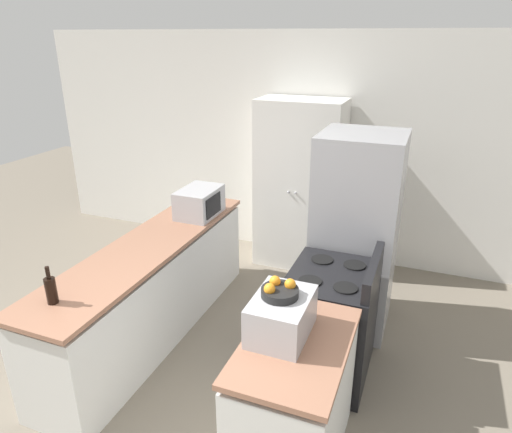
# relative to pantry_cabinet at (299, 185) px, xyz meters

# --- Properties ---
(wall_back) EXTENTS (7.00, 0.06, 2.60)m
(wall_back) POSITION_rel_pantry_cabinet_xyz_m (-0.02, 0.33, 0.34)
(wall_back) COLOR white
(wall_back) RESTS_ON ground_plane
(counter_left) EXTENTS (0.60, 2.61, 0.88)m
(counter_left) POSITION_rel_pantry_cabinet_xyz_m (-0.80, -1.84, -0.53)
(counter_left) COLOR silver
(counter_left) RESTS_ON ground_plane
(counter_right) EXTENTS (0.60, 0.97, 0.88)m
(counter_right) POSITION_rel_pantry_cabinet_xyz_m (0.76, -2.66, -0.53)
(counter_right) COLOR silver
(counter_right) RESTS_ON ground_plane
(pantry_cabinet) EXTENTS (0.93, 0.58, 1.91)m
(pantry_cabinet) POSITION_rel_pantry_cabinet_xyz_m (0.00, 0.00, 0.00)
(pantry_cabinet) COLOR white
(pantry_cabinet) RESTS_ON ground_plane
(stove) EXTENTS (0.66, 0.76, 1.04)m
(stove) POSITION_rel_pantry_cabinet_xyz_m (0.78, -1.77, -0.51)
(stove) COLOR black
(stove) RESTS_ON ground_plane
(refrigerator) EXTENTS (0.73, 0.71, 1.79)m
(refrigerator) POSITION_rel_pantry_cabinet_xyz_m (0.81, -0.99, -0.06)
(refrigerator) COLOR #A3A3A8
(refrigerator) RESTS_ON ground_plane
(microwave) EXTENTS (0.34, 0.48, 0.27)m
(microwave) POSITION_rel_pantry_cabinet_xyz_m (-0.70, -1.08, 0.06)
(microwave) COLOR #B2B2B7
(microwave) RESTS_ON counter_left
(wine_bottle) EXTENTS (0.07, 0.07, 0.27)m
(wine_bottle) POSITION_rel_pantry_cabinet_xyz_m (-0.86, -2.84, 0.03)
(wine_bottle) COLOR black
(wine_bottle) RESTS_ON counter_left
(toaster_oven) EXTENTS (0.33, 0.44, 0.25)m
(toaster_oven) POSITION_rel_pantry_cabinet_xyz_m (0.65, -2.61, 0.05)
(toaster_oven) COLOR #B2B2B7
(toaster_oven) RESTS_ON counter_right
(fruit_bowl) EXTENTS (0.22, 0.22, 0.10)m
(fruit_bowl) POSITION_rel_pantry_cabinet_xyz_m (0.63, -2.59, 0.21)
(fruit_bowl) COLOR black
(fruit_bowl) RESTS_ON toaster_oven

